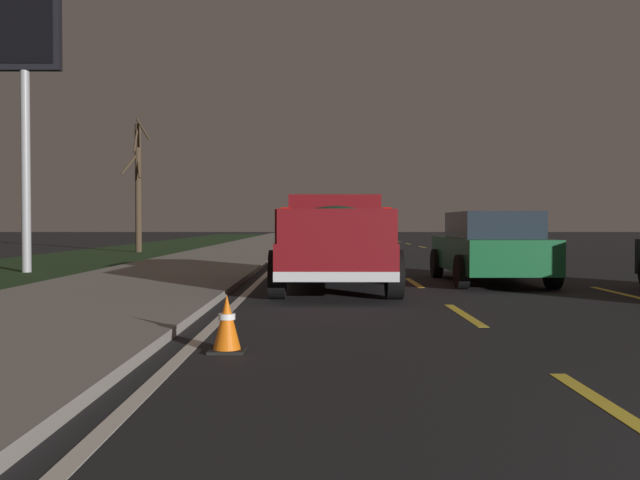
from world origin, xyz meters
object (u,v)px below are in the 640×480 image
at_px(pickup_truck, 335,239).
at_px(sedan_green, 490,247).
at_px(gas_price_sign, 24,57).
at_px(bare_tree_far, 138,184).
at_px(traffic_cone_near, 227,324).

xyz_separation_m(pickup_truck, sedan_green, (1.38, -3.40, -0.20)).
distance_m(gas_price_sign, bare_tree_far, 13.04).
relative_size(pickup_truck, gas_price_sign, 0.73).
xyz_separation_m(gas_price_sign, bare_tree_far, (12.77, 0.35, -2.62)).
relative_size(pickup_truck, sedan_green, 1.24).
bearing_deg(bare_tree_far, pickup_truck, -154.30).
bearing_deg(gas_price_sign, traffic_cone_near, -149.22).
distance_m(pickup_truck, bare_tree_far, 19.43).
bearing_deg(traffic_cone_near, bare_tree_far, 16.46).
relative_size(pickup_truck, bare_tree_far, 0.91).
distance_m(sedan_green, traffic_cone_near, 9.39).
relative_size(gas_price_sign, traffic_cone_near, 12.93).
bearing_deg(traffic_cone_near, pickup_truck, -10.34).
xyz_separation_m(pickup_truck, traffic_cone_near, (-6.76, 1.23, -0.70)).
bearing_deg(sedan_green, pickup_truck, 112.16).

